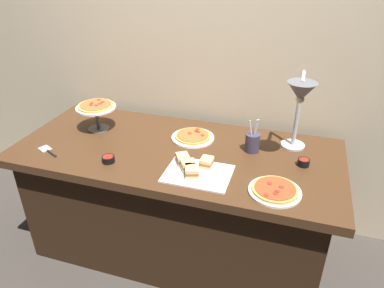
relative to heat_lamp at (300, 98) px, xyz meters
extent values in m
plane|color=#38332D|center=(-0.65, -0.10, -1.12)|extent=(8.00, 8.00, 0.00)
cube|color=#C6B593|center=(-0.65, 0.40, 0.08)|extent=(4.40, 0.04, 2.40)
cube|color=#422816|center=(-0.65, -0.10, -0.38)|extent=(1.90, 0.84, 0.05)
cube|color=black|center=(-0.65, -0.10, -0.76)|extent=(1.75, 0.74, 0.71)
cylinder|color=#B7BABF|center=(0.00, 0.15, -0.35)|extent=(0.14, 0.14, 0.01)
cylinder|color=#B7BABF|center=(0.00, 0.15, -0.12)|extent=(0.02, 0.02, 0.44)
cylinder|color=#B7BABF|center=(0.00, 0.06, 0.10)|extent=(0.02, 0.18, 0.02)
cone|color=#595B60|center=(0.00, -0.03, 0.05)|extent=(0.15, 0.15, 0.10)
sphere|color=#F9EAB2|center=(0.00, -0.03, 0.01)|extent=(0.04, 0.04, 0.04)
cylinder|color=white|center=(-0.59, 0.06, -0.35)|extent=(0.26, 0.26, 0.01)
cylinder|color=#C68E42|center=(-0.59, 0.06, -0.34)|extent=(0.22, 0.22, 0.01)
cylinder|color=#C65628|center=(-0.59, 0.06, -0.33)|extent=(0.19, 0.19, 0.00)
cylinder|color=maroon|center=(-0.57, 0.10, -0.33)|extent=(0.02, 0.02, 0.00)
cylinder|color=maroon|center=(-0.53, 0.07, -0.33)|extent=(0.02, 0.02, 0.00)
cylinder|color=maroon|center=(-0.59, 0.11, -0.33)|extent=(0.02, 0.02, 0.00)
cylinder|color=maroon|center=(-0.59, 0.13, -0.33)|extent=(0.02, 0.02, 0.00)
cylinder|color=maroon|center=(-0.62, 0.07, -0.33)|extent=(0.02, 0.02, 0.00)
cylinder|color=white|center=(-0.05, -0.35, -0.35)|extent=(0.25, 0.25, 0.01)
cylinder|color=#C68E42|center=(-0.05, -0.35, -0.34)|extent=(0.22, 0.22, 0.01)
cylinder|color=#AD3D1E|center=(-0.05, -0.35, -0.33)|extent=(0.20, 0.20, 0.00)
cylinder|color=maroon|center=(-0.05, -0.40, -0.33)|extent=(0.02, 0.02, 0.00)
cylinder|color=maroon|center=(-0.09, -0.42, -0.33)|extent=(0.02, 0.02, 0.00)
cylinder|color=maroon|center=(-0.08, -0.32, -0.33)|extent=(0.02, 0.02, 0.00)
cylinder|color=maroon|center=(-0.04, -0.38, -0.33)|extent=(0.02, 0.02, 0.00)
cylinder|color=maroon|center=(-0.02, -0.34, -0.33)|extent=(0.02, 0.02, 0.00)
cylinder|color=#595B60|center=(-1.22, 0.00, -0.28)|extent=(0.02, 0.02, 0.15)
cylinder|color=#595B60|center=(-1.22, 0.00, -0.35)|extent=(0.14, 0.14, 0.01)
cylinder|color=white|center=(-1.22, 0.00, -0.21)|extent=(0.25, 0.25, 0.01)
cylinder|color=#DBA856|center=(-1.22, 0.00, -0.19)|extent=(0.22, 0.22, 0.01)
cylinder|color=#C65628|center=(-1.22, 0.00, -0.19)|extent=(0.20, 0.20, 0.00)
cylinder|color=maroon|center=(-1.25, 0.01, -0.18)|extent=(0.02, 0.02, 0.00)
cylinder|color=maroon|center=(-1.20, -0.02, -0.18)|extent=(0.02, 0.02, 0.00)
cylinder|color=maroon|center=(-1.24, -0.02, -0.18)|extent=(0.02, 0.02, 0.00)
cylinder|color=maroon|center=(-1.23, 0.07, -0.18)|extent=(0.02, 0.02, 0.00)
cylinder|color=maroon|center=(-1.19, 0.01, -0.18)|extent=(0.02, 0.02, 0.00)
cylinder|color=maroon|center=(-1.19, 0.04, -0.18)|extent=(0.02, 0.02, 0.00)
cube|color=white|center=(-0.45, -0.31, -0.35)|extent=(0.34, 0.26, 0.01)
cube|color=tan|center=(-0.56, -0.24, -0.34)|extent=(0.10, 0.10, 0.02)
cube|color=brown|center=(-0.56, -0.24, -0.32)|extent=(0.10, 0.10, 0.01)
cube|color=tan|center=(-0.56, -0.24, -0.31)|extent=(0.10, 0.10, 0.02)
cube|color=tan|center=(-0.51, -0.30, -0.34)|extent=(0.10, 0.09, 0.02)
cube|color=brown|center=(-0.51, -0.30, -0.32)|extent=(0.10, 0.09, 0.01)
cube|color=tan|center=(-0.51, -0.30, -0.31)|extent=(0.10, 0.09, 0.02)
cube|color=tan|center=(-0.42, -0.24, -0.34)|extent=(0.07, 0.08, 0.02)
cube|color=brown|center=(-0.42, -0.24, -0.32)|extent=(0.07, 0.08, 0.01)
cube|color=tan|center=(-0.42, -0.24, -0.31)|extent=(0.07, 0.08, 0.02)
cube|color=tan|center=(-0.47, -0.34, -0.34)|extent=(0.09, 0.10, 0.02)
cube|color=brown|center=(-0.47, -0.34, -0.32)|extent=(0.09, 0.10, 0.01)
cube|color=tan|center=(-0.47, -0.34, -0.31)|extent=(0.09, 0.10, 0.02)
cylinder|color=black|center=(0.07, -0.06, -0.34)|extent=(0.06, 0.06, 0.04)
cylinder|color=maroon|center=(0.07, -0.06, -0.32)|extent=(0.05, 0.05, 0.01)
cylinder|color=black|center=(-0.96, -0.34, -0.34)|extent=(0.07, 0.07, 0.04)
cylinder|color=maroon|center=(-0.96, -0.34, -0.33)|extent=(0.06, 0.06, 0.01)
cylinder|color=#383347|center=(-0.22, 0.02, -0.30)|extent=(0.08, 0.08, 0.11)
cylinder|color=#B7BABF|center=(-0.21, 0.03, -0.24)|extent=(0.03, 0.02, 0.17)
cylinder|color=#B7BABF|center=(-0.23, 0.01, -0.24)|extent=(0.04, 0.01, 0.16)
cylinder|color=#B7BABF|center=(-0.22, 0.01, -0.24)|extent=(0.02, 0.01, 0.17)
cube|color=#B7BABF|center=(-1.38, -0.33, -0.36)|extent=(0.09, 0.08, 0.00)
cylinder|color=black|center=(-1.31, -0.37, -0.35)|extent=(0.09, 0.06, 0.01)
camera|label=1|loc=(-0.01, -1.81, 0.68)|focal=33.53mm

